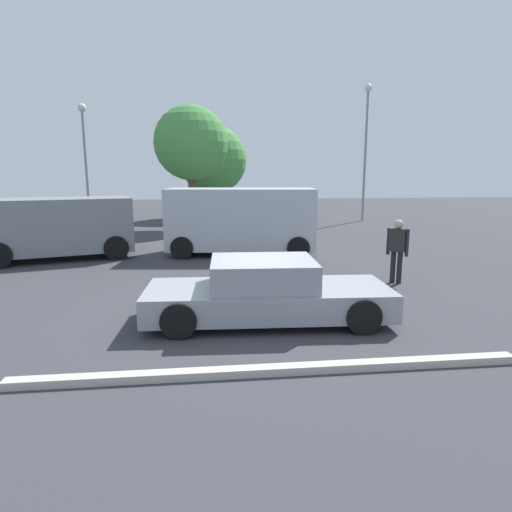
# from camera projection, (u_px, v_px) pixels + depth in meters

# --- Properties ---
(ground_plane) EXTENTS (80.00, 80.00, 0.00)m
(ground_plane) POSITION_uv_depth(u_px,v_px,m) (254.00, 316.00, 8.66)
(ground_plane) COLOR #38383D
(sedan_foreground) EXTENTS (4.74, 2.02, 1.22)m
(sedan_foreground) POSITION_uv_depth(u_px,v_px,m) (267.00, 293.00, 8.30)
(sedan_foreground) COLOR gray
(sedan_foreground) RESTS_ON ground_plane
(dog) EXTENTS (0.64, 0.38, 0.38)m
(dog) POSITION_uv_depth(u_px,v_px,m) (260.00, 269.00, 11.84)
(dog) COLOR olive
(dog) RESTS_ON ground_plane
(van_white) EXTENTS (5.27, 2.66, 2.31)m
(van_white) POSITION_uv_depth(u_px,v_px,m) (241.00, 219.00, 15.11)
(van_white) COLOR #B2B7C1
(van_white) RESTS_ON ground_plane
(suv_dark) EXTENTS (4.96, 3.18, 2.02)m
(suv_dark) POSITION_uv_depth(u_px,v_px,m) (59.00, 226.00, 14.28)
(suv_dark) COLOR gray
(suv_dark) RESTS_ON ground_plane
(pedestrian) EXTENTS (0.46, 0.44, 1.66)m
(pedestrian) POSITION_uv_depth(u_px,v_px,m) (397.00, 246.00, 11.10)
(pedestrian) COLOR black
(pedestrian) RESTS_ON ground_plane
(parking_curb) EXTENTS (7.33, 0.20, 0.12)m
(parking_curb) POSITION_uv_depth(u_px,v_px,m) (274.00, 370.00, 6.15)
(parking_curb) COLOR #B7B2A8
(parking_curb) RESTS_ON ground_plane
(light_post_near) EXTENTS (0.44, 0.44, 6.43)m
(light_post_near) POSITION_uv_depth(u_px,v_px,m) (84.00, 144.00, 22.95)
(light_post_near) COLOR gray
(light_post_near) RESTS_ON ground_plane
(light_post_mid) EXTENTS (0.44, 0.44, 7.83)m
(light_post_mid) POSITION_uv_depth(u_px,v_px,m) (366.00, 132.00, 24.97)
(light_post_mid) COLOR gray
(light_post_mid) RESTS_ON ground_plane
(tree_back_left) EXTENTS (3.69, 3.69, 6.15)m
(tree_back_left) POSITION_uv_depth(u_px,v_px,m) (191.00, 143.00, 21.39)
(tree_back_left) COLOR brown
(tree_back_left) RESTS_ON ground_plane
(tree_back_center) EXTENTS (4.30, 4.30, 5.81)m
(tree_back_center) POSITION_uv_depth(u_px,v_px,m) (213.00, 160.00, 27.19)
(tree_back_center) COLOR brown
(tree_back_center) RESTS_ON ground_plane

